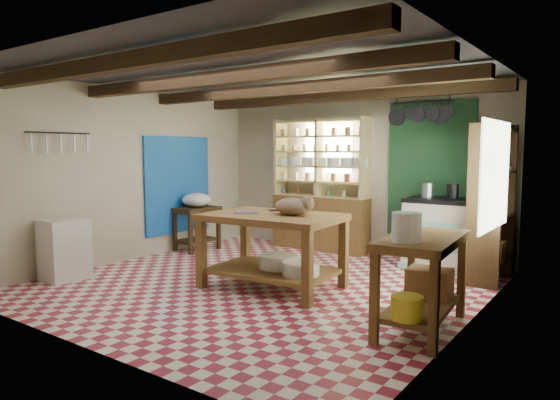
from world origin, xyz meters
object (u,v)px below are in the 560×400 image
Objects in this scene: white_cabinet at (65,249)px; cat at (292,206)px; stove at (444,234)px; prep_table at (197,229)px; right_counter at (421,283)px; work_table at (272,251)px.

cat is (2.67, 1.32, 0.61)m from white_cabinet.
stove is 1.41× the size of prep_table.
stove is 2.63m from right_counter.
work_table is at bearing 29.28° from white_cabinet.
stove is at bearing 20.00° from prep_table.
white_cabinet is 4.49m from right_counter.
prep_table is 0.92× the size of white_cabinet.
white_cabinet is at bearing -156.91° from work_table.
stove reaches higher than work_table.
cat is at bearing 11.31° from work_table.
right_counter is (4.40, 0.91, 0.05)m from white_cabinet.
white_cabinet is 1.76× the size of cat.
work_table is 2.20× the size of prep_table.
stove is 1.29× the size of white_cabinet.
work_table is 2.65m from prep_table.
prep_table is at bearing 156.74° from right_counter.
white_cabinet is at bearing -137.42° from stove.
prep_table is 2.92m from cat.
right_counter reaches higher than white_cabinet.
prep_table is at bearing 91.48° from white_cabinet.
white_cabinet reaches higher than prep_table.
right_counter is at bearing -76.75° from stove.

